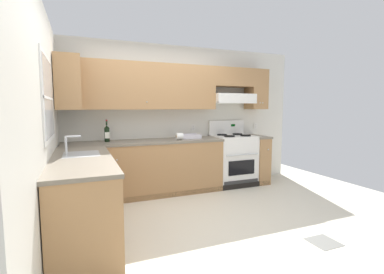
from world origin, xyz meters
name	(u,v)px	position (x,y,z in m)	size (l,w,h in m)	color
ground_plane	(188,220)	(0.00, 0.00, 0.00)	(7.04, 7.04, 0.00)	beige
floor_accent_tile	(324,242)	(1.15, -1.11, 0.00)	(0.30, 0.30, 0.01)	slate
wall_back	(177,106)	(0.39, 1.53, 1.48)	(4.68, 0.57, 2.55)	silver
wall_left	(46,117)	(-1.59, 0.23, 1.34)	(0.47, 4.00, 2.55)	silver
counter_back_run	(158,167)	(-0.05, 1.24, 0.45)	(3.60, 0.65, 0.91)	#A87A4C
counter_left_run	(84,197)	(-1.24, 0.00, 0.46)	(0.63, 1.91, 1.13)	#A87A4C
stove	(233,159)	(1.41, 1.25, 0.48)	(0.76, 0.62, 1.20)	white
wine_bottle	(107,133)	(-0.86, 1.33, 1.05)	(0.08, 0.08, 0.35)	black
bowl	(189,137)	(0.54, 1.32, 0.93)	(0.37, 0.27, 0.07)	silver
paper_towel_roll	(179,136)	(0.30, 1.16, 0.97)	(0.11, 0.12, 0.12)	white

